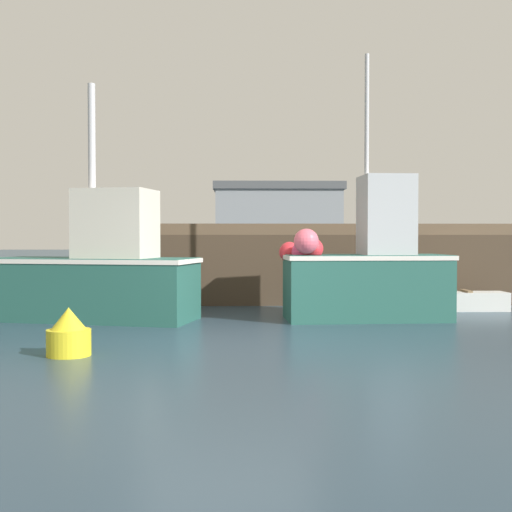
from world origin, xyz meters
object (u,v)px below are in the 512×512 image
at_px(fishing_boat_near_right, 366,269).
at_px(mooring_buoy_foreground, 69,334).
at_px(fishing_boat_near_left, 97,273).
at_px(rowboat, 466,301).

relative_size(fishing_boat_near_right, mooring_buoy_foreground, 7.87).
bearing_deg(fishing_boat_near_right, fishing_boat_near_left, 179.82).
relative_size(fishing_boat_near_right, rowboat, 2.94).
height_order(fishing_boat_near_left, mooring_buoy_foreground, fishing_boat_near_left).
bearing_deg(rowboat, fishing_boat_near_left, -168.65).
relative_size(fishing_boat_near_left, rowboat, 2.61).
bearing_deg(rowboat, mooring_buoy_foreground, -143.39).
distance_m(rowboat, mooring_buoy_foreground, 8.57).
distance_m(fishing_boat_near_right, mooring_buoy_foreground, 5.82).
xyz_separation_m(fishing_boat_near_right, mooring_buoy_foreground, (-4.50, -3.63, -0.65)).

